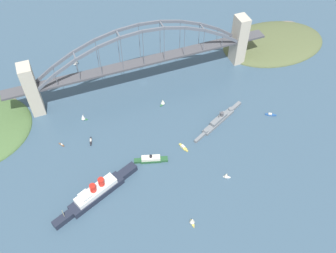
{
  "coord_description": "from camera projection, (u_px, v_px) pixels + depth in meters",
  "views": [
    {
      "loc": [
        91.53,
        318.52,
        298.02
      ],
      "look_at": [
        0.0,
        80.26,
        8.0
      ],
      "focal_mm": 39.68,
      "sensor_mm": 36.0,
      "label": 1
    }
  ],
  "objects": [
    {
      "name": "small_boat_3",
      "position": [
        62.0,
        145.0,
        379.72
      ],
      "size": [
        4.77,
        6.51,
        1.92
      ],
      "color": "brown",
      "rests_on": "ground"
    },
    {
      "name": "small_boat_0",
      "position": [
        91.0,
        141.0,
        382.71
      ],
      "size": [
        3.82,
        11.42,
        2.16
      ],
      "color": "black",
      "rests_on": "ground"
    },
    {
      "name": "small_boat_6",
      "position": [
        83.0,
        117.0,
        400.7
      ],
      "size": [
        7.49,
        5.77,
        8.64
      ],
      "color": "#2D6B3D",
      "rests_on": "ground"
    },
    {
      "name": "small_boat_4",
      "position": [
        271.0,
        115.0,
        407.34
      ],
      "size": [
        11.33,
        7.7,
        2.56
      ],
      "color": "#234C8C",
      "rests_on": "ground"
    },
    {
      "name": "ground_plane",
      "position": [
        144.0,
        84.0,
        441.84
      ],
      "size": [
        1400.0,
        1400.0,
        0.0
      ],
      "primitive_type": "plane",
      "color": "#385166"
    },
    {
      "name": "harbor_ferry_steamer",
      "position": [
        151.0,
        159.0,
        365.06
      ],
      "size": [
        33.42,
        14.43,
        8.67
      ],
      "color": "#23512D",
      "rests_on": "ground"
    },
    {
      "name": "seaplane_taxiing_near_bridge",
      "position": [
        75.0,
        63.0,
        464.45
      ],
      "size": [
        8.06,
        9.29,
        4.64
      ],
      "color": "#B7B7B2",
      "rests_on": "ground"
    },
    {
      "name": "small_boat_5",
      "position": [
        183.0,
        147.0,
        377.46
      ],
      "size": [
        5.73,
        12.92,
        2.15
      ],
      "color": "gold",
      "rests_on": "ground"
    },
    {
      "name": "small_boat_2",
      "position": [
        192.0,
        221.0,
        320.14
      ],
      "size": [
        4.7,
        8.14,
        8.36
      ],
      "color": "gold",
      "rests_on": "ground"
    },
    {
      "name": "small_boat_7",
      "position": [
        226.0,
        175.0,
        351.77
      ],
      "size": [
        6.81,
        5.36,
        7.25
      ],
      "color": "silver",
      "rests_on": "ground"
    },
    {
      "name": "naval_cruiser",
      "position": [
        219.0,
        120.0,
        399.03
      ],
      "size": [
        71.74,
        37.21,
        17.24
      ],
      "color": "slate",
      "rests_on": "ground"
    },
    {
      "name": "small_boat_1",
      "position": [
        163.0,
        102.0,
        416.47
      ],
      "size": [
        7.49,
        6.53,
        7.64
      ],
      "color": "#2D6B3D",
      "rests_on": "ground"
    },
    {
      "name": "headland_west_shore",
      "position": [
        274.0,
        43.0,
        495.97
      ],
      "size": [
        141.48,
        95.54,
        18.32
      ],
      "color": "#515B38",
      "rests_on": "ground"
    },
    {
      "name": "harbor_arch_bridge",
      "position": [
        142.0,
        61.0,
        416.51
      ],
      "size": [
        307.06,
        18.44,
        78.99
      ],
      "color": "#BCB29E",
      "rests_on": "ground"
    },
    {
      "name": "ocean_liner",
      "position": [
        97.0,
        192.0,
        336.57
      ],
      "size": [
        86.88,
        42.85,
        20.08
      ],
      "color": "#1E2333",
      "rests_on": "ground"
    }
  ]
}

